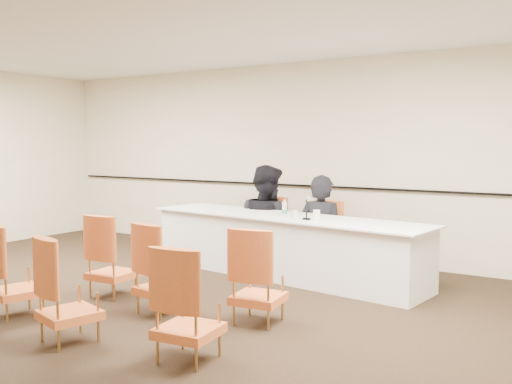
% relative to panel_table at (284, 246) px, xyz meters
% --- Properties ---
extents(floor, '(10.00, 10.00, 0.00)m').
position_rel_panel_table_xyz_m(floor, '(-0.44, -2.60, -0.40)').
color(floor, black).
rests_on(floor, ground).
extents(ceiling, '(10.00, 10.00, 0.00)m').
position_rel_panel_table_xyz_m(ceiling, '(-0.44, -2.60, 2.60)').
color(ceiling, white).
rests_on(ceiling, ground).
extents(wall_back, '(10.00, 0.04, 3.00)m').
position_rel_panel_table_xyz_m(wall_back, '(-0.44, 1.40, 1.10)').
color(wall_back, beige).
rests_on(wall_back, ground).
extents(wall_rail, '(9.80, 0.04, 0.03)m').
position_rel_panel_table_xyz_m(wall_rail, '(-0.44, 1.36, 0.70)').
color(wall_rail, black).
rests_on(wall_rail, wall_back).
extents(panel_table, '(4.09, 1.36, 0.80)m').
position_rel_panel_table_xyz_m(panel_table, '(0.00, 0.00, 0.00)').
color(panel_table, white).
rests_on(panel_table, ground).
extents(panelist_main, '(0.71, 0.51, 1.83)m').
position_rel_panel_table_xyz_m(panelist_main, '(0.27, 0.56, 0.01)').
color(panelist_main, black).
rests_on(panelist_main, ground).
extents(panelist_main_chair, '(0.55, 0.55, 0.95)m').
position_rel_panel_table_xyz_m(panelist_main_chair, '(0.27, 0.56, 0.07)').
color(panelist_main_chair, '#B84621').
rests_on(panelist_main_chair, ground).
extents(panelist_second, '(1.15, 1.02, 1.98)m').
position_rel_panel_table_xyz_m(panelist_second, '(-0.68, 0.67, 0.05)').
color(panelist_second, black).
rests_on(panelist_second, ground).
extents(panelist_second_chair, '(0.55, 0.55, 0.95)m').
position_rel_panel_table_xyz_m(panelist_second_chair, '(-0.68, 0.67, 0.07)').
color(panelist_second_chair, '#B84621').
rests_on(panelist_second_chair, ground).
extents(papers, '(0.33, 0.27, 0.00)m').
position_rel_panel_table_xyz_m(papers, '(0.43, -0.06, 0.40)').
color(papers, white).
rests_on(papers, panel_table).
extents(microphone, '(0.16, 0.23, 0.29)m').
position_rel_panel_table_xyz_m(microphone, '(0.44, -0.19, 0.55)').
color(microphone, black).
rests_on(microphone, panel_table).
extents(water_bottle, '(0.09, 0.09, 0.22)m').
position_rel_panel_table_xyz_m(water_bottle, '(0.04, -0.05, 0.51)').
color(water_bottle, teal).
rests_on(water_bottle, panel_table).
extents(drinking_glass, '(0.07, 0.07, 0.10)m').
position_rel_panel_table_xyz_m(drinking_glass, '(0.22, -0.08, 0.45)').
color(drinking_glass, silver).
rests_on(drinking_glass, panel_table).
extents(coffee_cup, '(0.09, 0.09, 0.14)m').
position_rel_panel_table_xyz_m(coffee_cup, '(0.59, -0.23, 0.47)').
color(coffee_cup, white).
rests_on(coffee_cup, panel_table).
extents(aud_chair_front_left, '(0.53, 0.53, 0.95)m').
position_rel_panel_table_xyz_m(aud_chair_front_left, '(-1.15, -1.92, 0.07)').
color(aud_chair_front_left, '#B84621').
rests_on(aud_chair_front_left, ground).
extents(aud_chair_front_mid, '(0.56, 0.56, 0.95)m').
position_rel_panel_table_xyz_m(aud_chair_front_mid, '(-0.21, -2.12, 0.07)').
color(aud_chair_front_mid, '#B84621').
rests_on(aud_chair_front_mid, ground).
extents(aud_chair_front_right, '(0.57, 0.57, 0.95)m').
position_rel_panel_table_xyz_m(aud_chair_front_right, '(0.80, -1.86, 0.07)').
color(aud_chair_front_right, '#B84621').
rests_on(aud_chair_front_right, ground).
extents(aud_chair_back_left, '(0.61, 0.61, 0.95)m').
position_rel_panel_table_xyz_m(aud_chair_back_left, '(-1.39, -2.99, 0.07)').
color(aud_chair_back_left, '#B84621').
rests_on(aud_chair_back_left, ground).
extents(aud_chair_back_mid, '(0.61, 0.61, 0.95)m').
position_rel_panel_table_xyz_m(aud_chair_back_mid, '(-0.32, -3.21, 0.07)').
color(aud_chair_back_mid, '#B84621').
rests_on(aud_chair_back_mid, ground).
extents(aud_chair_back_right, '(0.56, 0.56, 0.95)m').
position_rel_panel_table_xyz_m(aud_chair_back_right, '(0.84, -2.97, 0.07)').
color(aud_chair_back_right, '#B84621').
rests_on(aud_chair_back_right, ground).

